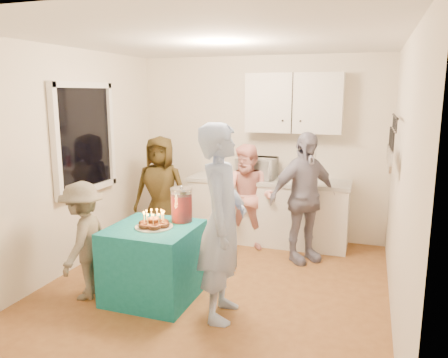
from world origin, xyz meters
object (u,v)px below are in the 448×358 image
(punch_jar, at_px, (182,206))
(woman_back_left, at_px, (161,191))
(woman_back_center, at_px, (249,197))
(man_birthday, at_px, (222,223))
(woman_back_right, at_px, (304,198))
(child_near_left, at_px, (83,240))
(microwave, at_px, (257,168))
(party_table, at_px, (154,262))
(counter, at_px, (268,212))

(punch_jar, distance_m, woman_back_left, 1.53)
(woman_back_center, bearing_deg, man_birthday, -76.97)
(man_birthday, xyz_separation_m, woman_back_right, (0.51, 1.64, -0.10))
(woman_back_center, xyz_separation_m, child_near_left, (-1.22, -1.93, -0.10))
(woman_back_right, bearing_deg, punch_jar, -174.97)
(microwave, distance_m, child_near_left, 2.63)
(man_birthday, bearing_deg, party_table, 72.57)
(microwave, bearing_deg, woman_back_center, -90.05)
(counter, distance_m, child_near_left, 2.68)
(counter, height_order, punch_jar, punch_jar)
(counter, xyz_separation_m, punch_jar, (-0.52, -1.80, 0.50))
(counter, xyz_separation_m, woman_back_center, (-0.19, -0.35, 0.28))
(microwave, distance_m, party_table, 2.24)
(counter, bearing_deg, child_near_left, -121.60)
(woman_back_center, bearing_deg, woman_back_right, -10.64)
(punch_jar, bearing_deg, man_birthday, -34.34)
(counter, relative_size, man_birthday, 1.20)
(woman_back_center, height_order, child_near_left, woman_back_center)
(microwave, xyz_separation_m, man_birthday, (0.24, -2.20, -0.14))
(woman_back_left, bearing_deg, microwave, 17.00)
(party_table, height_order, woman_back_center, woman_back_center)
(party_table, distance_m, woman_back_center, 1.83)
(counter, bearing_deg, punch_jar, -106.00)
(child_near_left, bearing_deg, woman_back_right, 117.47)
(counter, height_order, woman_back_left, woman_back_left)
(man_birthday, distance_m, woman_back_right, 1.72)
(man_birthday, height_order, child_near_left, man_birthday)
(punch_jar, bearing_deg, child_near_left, -151.57)
(woman_back_left, bearing_deg, child_near_left, -98.26)
(woman_back_right, bearing_deg, party_table, -174.41)
(counter, height_order, man_birthday, man_birthday)
(man_birthday, xyz_separation_m, woman_back_left, (-1.45, 1.64, -0.16))
(child_near_left, bearing_deg, woman_back_center, 134.31)
(man_birthday, bearing_deg, woman_back_left, 34.02)
(microwave, relative_size, party_table, 0.63)
(party_table, xyz_separation_m, woman_back_center, (0.54, 1.71, 0.33))
(microwave, bearing_deg, party_table, -102.12)
(party_table, bearing_deg, woman_back_left, 113.82)
(punch_jar, xyz_separation_m, woman_back_left, (-0.87, 1.24, -0.17))
(counter, height_order, woman_back_right, woman_back_right)
(woman_back_center, bearing_deg, child_near_left, -117.02)
(punch_jar, relative_size, woman_back_left, 0.22)
(counter, distance_m, man_birthday, 2.26)
(punch_jar, xyz_separation_m, woman_back_center, (0.33, 1.45, -0.22))
(woman_back_center, bearing_deg, party_table, -102.16)
(punch_jar, bearing_deg, woman_back_center, 77.20)
(punch_jar, xyz_separation_m, woman_back_right, (1.09, 1.24, -0.11))
(woman_back_left, xyz_separation_m, child_near_left, (-0.02, -1.72, -0.15))
(man_birthday, distance_m, woman_back_left, 2.20)
(man_birthday, height_order, woman_back_center, man_birthday)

